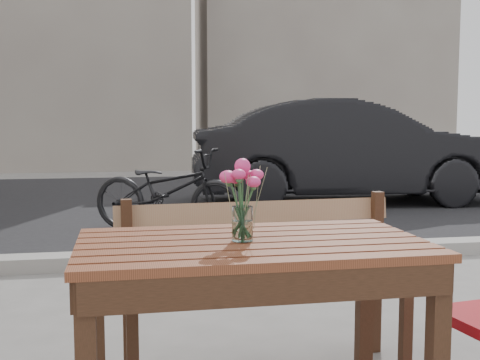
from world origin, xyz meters
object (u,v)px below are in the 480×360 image
Objects in this scene: main_vase at (242,190)px; parked_car at (348,152)px; main_table at (252,274)px; bicycle at (167,190)px.

parked_car is at bearing 66.53° from main_vase.
main_vase is (-0.04, -0.01, 0.31)m from main_table.
bicycle is at bearing 90.29° from main_vase.
main_vase is 0.07× the size of parked_car.
main_table is at bearing 13.66° from main_vase.
bicycle is (-0.02, 4.40, -0.50)m from main_vase.
main_vase reaches higher than main_table.
parked_car is (2.71, 6.31, 0.11)m from main_table.
bicycle is (-2.77, -1.92, -0.30)m from parked_car.
main_table is 0.73× the size of bicycle.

